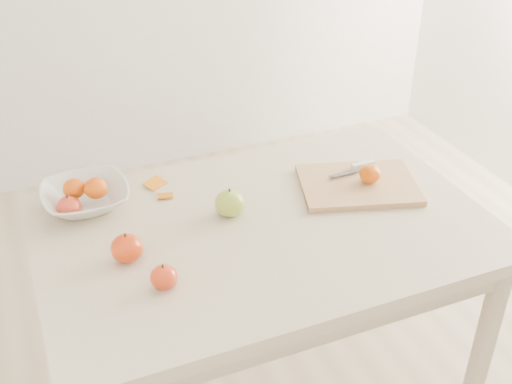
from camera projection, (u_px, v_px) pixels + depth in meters
name	position (u px, v px, depth m)	size (l,w,h in m)	color
table	(263.00, 252.00, 1.78)	(1.20, 0.80, 0.75)	beige
cutting_board	(358.00, 185.00, 1.88)	(0.33, 0.24, 0.02)	tan
board_tangerine	(370.00, 174.00, 1.86)	(0.06, 0.06, 0.05)	#D44607
fruit_bowl	(85.00, 197.00, 1.78)	(0.24, 0.24, 0.06)	silver
bowl_tangerine_near	(74.00, 188.00, 1.77)	(0.06, 0.06, 0.05)	#CF3E07
bowl_tangerine_far	(96.00, 188.00, 1.76)	(0.07, 0.07, 0.06)	#D94507
orange_peel_a	(155.00, 184.00, 1.89)	(0.06, 0.04, 0.00)	#CD690E
orange_peel_b	(165.00, 196.00, 1.84)	(0.04, 0.04, 0.00)	#C4670D
paring_knife	(360.00, 166.00, 1.94)	(0.17, 0.05, 0.01)	white
apple_green	(230.00, 203.00, 1.74)	(0.08, 0.08, 0.07)	olive
apple_red_a	(69.00, 207.00, 1.74)	(0.07, 0.07, 0.06)	#A3131B
apple_red_d	(164.00, 277.00, 1.49)	(0.06, 0.06, 0.06)	#A40D04
apple_red_b	(127.00, 248.00, 1.57)	(0.08, 0.08, 0.07)	#A21704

